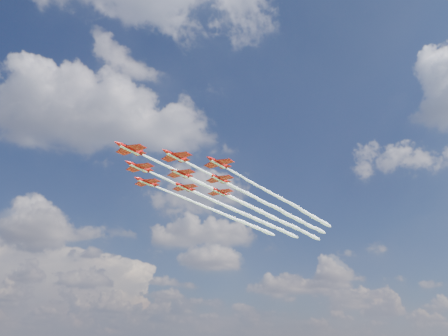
{
  "coord_description": "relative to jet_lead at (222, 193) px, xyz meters",
  "views": [
    {
      "loc": [
        -10.44,
        -125.52,
        35.97
      ],
      "look_at": [
        14.79,
        0.27,
        88.61
      ],
      "focal_mm": 35.0,
      "sensor_mm": 36.0,
      "label": 1
    }
  ],
  "objects": [
    {
      "name": "jet_lead",
      "position": [
        0.0,
        0.0,
        0.0
      ],
      "size": [
        68.83,
        67.55,
        2.56
      ],
      "rotation": [
        0.0,
        0.0,
        0.78
      ],
      "color": "red"
    },
    {
      "name": "jet_row2_port",
      "position": [
        12.54,
        2.39,
        0.0
      ],
      "size": [
        68.83,
        67.55,
        2.56
      ],
      "rotation": [
        0.0,
        0.0,
        0.78
      ],
      "color": "red"
    },
    {
      "name": "jet_row2_starb",
      "position": [
        2.63,
        12.49,
        0.0
      ],
      "size": [
        68.83,
        67.55,
        2.56
      ],
      "rotation": [
        0.0,
        0.0,
        0.78
      ],
      "color": "red"
    },
    {
      "name": "jet_row3_port",
      "position": [
        25.07,
        4.78,
        0.0
      ],
      "size": [
        68.83,
        67.55,
        2.56
      ],
      "rotation": [
        0.0,
        0.0,
        0.78
      ],
      "color": "red"
    },
    {
      "name": "jet_row3_centre",
      "position": [
        15.17,
        14.88,
        0.0
      ],
      "size": [
        68.83,
        67.55,
        2.56
      ],
      "rotation": [
        0.0,
        0.0,
        0.78
      ],
      "color": "red"
    },
    {
      "name": "jet_row3_starb",
      "position": [
        5.27,
        24.98,
        0.0
      ],
      "size": [
        68.83,
        67.55,
        2.56
      ],
      "rotation": [
        0.0,
        0.0,
        0.78
      ],
      "color": "red"
    },
    {
      "name": "jet_row4_port",
      "position": [
        27.71,
        17.27,
        0.0
      ],
      "size": [
        68.83,
        67.55,
        2.56
      ],
      "rotation": [
        0.0,
        0.0,
        0.78
      ],
      "color": "red"
    },
    {
      "name": "jet_row4_starb",
      "position": [
        17.8,
        27.37,
        0.0
      ],
      "size": [
        68.83,
        67.55,
        2.56
      ],
      "rotation": [
        0.0,
        0.0,
        0.78
      ],
      "color": "red"
    },
    {
      "name": "jet_tail",
      "position": [
        30.34,
        29.76,
        0.0
      ],
      "size": [
        68.83,
        67.55,
        2.56
      ],
      "rotation": [
        0.0,
        0.0,
        0.78
      ],
      "color": "red"
    }
  ]
}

